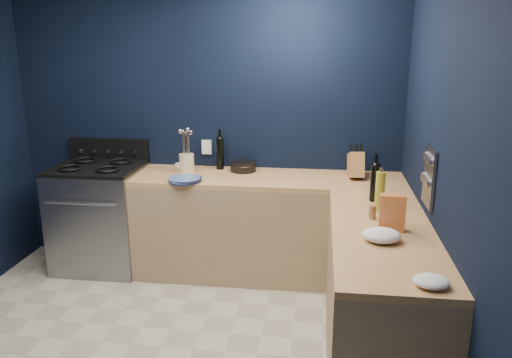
% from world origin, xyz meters
% --- Properties ---
extents(wall_back, '(3.50, 0.02, 2.60)m').
position_xyz_m(wall_back, '(0.00, 1.76, 1.30)').
color(wall_back, black).
rests_on(wall_back, ground).
extents(wall_right, '(0.02, 3.50, 2.60)m').
position_xyz_m(wall_right, '(1.76, 0.00, 1.30)').
color(wall_right, black).
rests_on(wall_right, ground).
extents(cab_back, '(2.30, 0.63, 0.86)m').
position_xyz_m(cab_back, '(0.60, 1.44, 0.43)').
color(cab_back, '#A4835C').
rests_on(cab_back, floor).
extents(top_back, '(2.30, 0.63, 0.04)m').
position_xyz_m(top_back, '(0.60, 1.44, 0.88)').
color(top_back, '#9B6A3C').
rests_on(top_back, cab_back).
extents(cab_right, '(0.63, 1.67, 0.86)m').
position_xyz_m(cab_right, '(1.44, 0.29, 0.43)').
color(cab_right, '#A4835C').
rests_on(cab_right, floor).
extents(top_right, '(0.63, 1.67, 0.04)m').
position_xyz_m(top_right, '(1.44, 0.29, 0.88)').
color(top_right, '#9B6A3C').
rests_on(top_right, cab_right).
extents(gas_range, '(0.76, 0.66, 0.92)m').
position_xyz_m(gas_range, '(-0.93, 1.42, 0.46)').
color(gas_range, gray).
rests_on(gas_range, floor).
extents(oven_door, '(0.59, 0.02, 0.42)m').
position_xyz_m(oven_door, '(-0.93, 1.10, 0.45)').
color(oven_door, black).
rests_on(oven_door, gas_range).
extents(cooktop, '(0.76, 0.66, 0.03)m').
position_xyz_m(cooktop, '(-0.93, 1.42, 0.94)').
color(cooktop, black).
rests_on(cooktop, gas_range).
extents(backguard, '(0.76, 0.06, 0.20)m').
position_xyz_m(backguard, '(-0.93, 1.72, 1.04)').
color(backguard, black).
rests_on(backguard, gas_range).
extents(spice_panel, '(0.02, 0.28, 0.38)m').
position_xyz_m(spice_panel, '(1.74, 0.55, 1.18)').
color(spice_panel, gray).
rests_on(spice_panel, wall_right).
extents(wall_outlet, '(0.09, 0.02, 0.13)m').
position_xyz_m(wall_outlet, '(0.00, 1.74, 1.08)').
color(wall_outlet, white).
rests_on(wall_outlet, wall_back).
extents(plate_stack, '(0.34, 0.34, 0.03)m').
position_xyz_m(plate_stack, '(-0.07, 1.20, 0.92)').
color(plate_stack, '#3A508F').
rests_on(plate_stack, top_back).
extents(ramekin, '(0.08, 0.08, 0.03)m').
position_xyz_m(ramekin, '(-0.25, 1.69, 0.92)').
color(ramekin, white).
rests_on(ramekin, top_back).
extents(utensil_crock, '(0.14, 0.14, 0.16)m').
position_xyz_m(utensil_crock, '(-0.13, 1.50, 0.98)').
color(utensil_crock, beige).
rests_on(utensil_crock, top_back).
extents(wine_bottle_back, '(0.08, 0.08, 0.28)m').
position_xyz_m(wine_bottle_back, '(0.14, 1.65, 1.04)').
color(wine_bottle_back, black).
rests_on(wine_bottle_back, top_back).
extents(lemon_basket, '(0.28, 0.28, 0.09)m').
position_xyz_m(lemon_basket, '(0.36, 1.60, 0.94)').
color(lemon_basket, black).
rests_on(lemon_basket, top_back).
extents(knife_block, '(0.14, 0.26, 0.26)m').
position_xyz_m(knife_block, '(1.33, 1.50, 1.01)').
color(knife_block, '#9B6431').
rests_on(knife_block, top_back).
extents(wine_bottle_right, '(0.07, 0.07, 0.27)m').
position_xyz_m(wine_bottle_right, '(1.43, 0.88, 1.03)').
color(wine_bottle_right, black).
rests_on(wine_bottle_right, top_right).
extents(oil_bottle, '(0.08, 0.08, 0.28)m').
position_xyz_m(oil_bottle, '(1.44, 0.66, 1.04)').
color(oil_bottle, '#9D9F27').
rests_on(oil_bottle, top_right).
extents(spice_jar_near, '(0.05, 0.05, 0.09)m').
position_xyz_m(spice_jar_near, '(1.45, 0.70, 0.95)').
color(spice_jar_near, olive).
rests_on(spice_jar_near, top_right).
extents(spice_jar_far, '(0.05, 0.05, 0.09)m').
position_xyz_m(spice_jar_far, '(1.38, 0.49, 0.95)').
color(spice_jar_far, olive).
rests_on(spice_jar_far, top_right).
extents(crouton_bag, '(0.16, 0.09, 0.23)m').
position_xyz_m(crouton_bag, '(1.48, 0.29, 1.01)').
color(crouton_bag, '#AF2139').
rests_on(crouton_bag, top_right).
extents(towel_front, '(0.26, 0.24, 0.08)m').
position_xyz_m(towel_front, '(1.40, 0.10, 0.94)').
color(towel_front, white).
rests_on(towel_front, top_right).
extents(towel_end, '(0.18, 0.16, 0.05)m').
position_xyz_m(towel_end, '(1.58, -0.43, 0.93)').
color(towel_end, white).
rests_on(towel_end, top_right).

